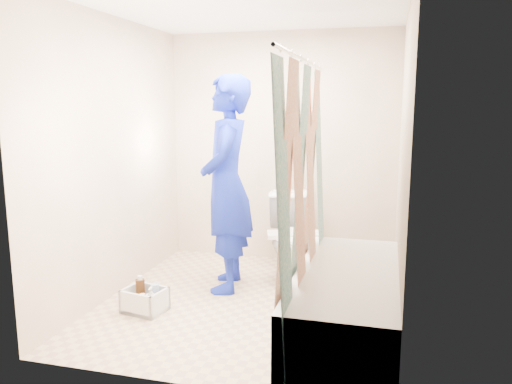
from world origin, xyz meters
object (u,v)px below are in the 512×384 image
(cleaning_caddy, at_px, (146,301))
(toilet, at_px, (293,238))
(bathtub, at_px, (346,302))
(plumber, at_px, (227,184))

(cleaning_caddy, bearing_deg, toilet, 57.32)
(cleaning_caddy, bearing_deg, bathtub, 9.03)
(toilet, bearing_deg, plumber, -160.71)
(plumber, bearing_deg, bathtub, 44.81)
(bathtub, height_order, plumber, plumber)
(bathtub, relative_size, toilet, 2.17)
(toilet, height_order, cleaning_caddy, toilet)
(bathtub, height_order, cleaning_caddy, bathtub)
(toilet, bearing_deg, cleaning_caddy, -148.56)
(plumber, relative_size, cleaning_caddy, 5.30)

